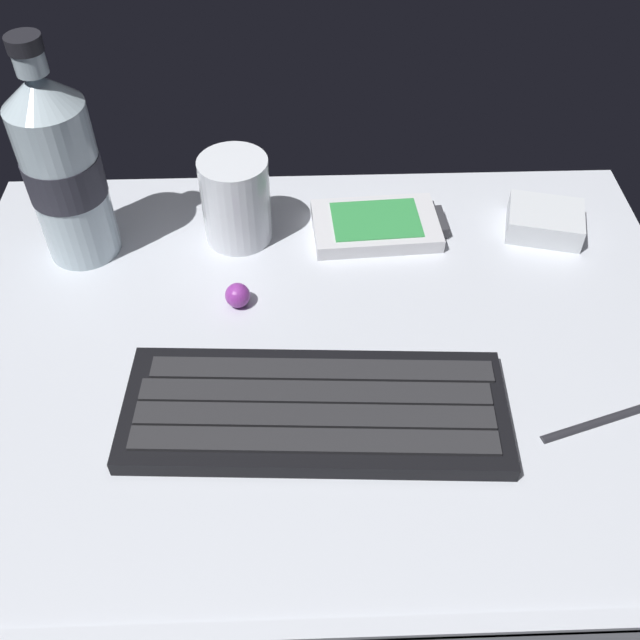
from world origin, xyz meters
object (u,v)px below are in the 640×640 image
object	(u,v)px
handheld_device	(377,225)
keyboard	(315,410)
juice_cup	(236,203)
water_bottle	(62,169)
charger_block	(545,221)
stylus_pen	(598,420)
trackball_mouse	(238,295)

from	to	relation	value
handheld_device	keyboard	bearing A→B (deg)	-106.91
juice_cup	water_bottle	distance (cm)	15.40
charger_block	stylus_pen	world-z (taller)	charger_block
handheld_device	juice_cup	size ratio (longest dim) A/B	1.54
keyboard	water_bottle	xyz separation A→B (cm)	(-21.16, 20.30, 8.20)
juice_cup	trackball_mouse	distance (cm)	9.84
juice_cup	stylus_pen	size ratio (longest dim) A/B	0.89
handheld_device	water_bottle	world-z (taller)	water_bottle
keyboard	handheld_device	world-z (taller)	keyboard
charger_block	water_bottle	bearing A→B (deg)	-178.54
trackball_mouse	keyboard	bearing A→B (deg)	-62.53
handheld_device	trackball_mouse	distance (cm)	16.19
trackball_mouse	juice_cup	bearing A→B (deg)	91.90
trackball_mouse	stylus_pen	world-z (taller)	trackball_mouse
keyboard	water_bottle	size ratio (longest dim) A/B	1.42
handheld_device	charger_block	size ratio (longest dim) A/B	1.87
handheld_device	stylus_pen	distance (cm)	27.51
juice_cup	trackball_mouse	size ratio (longest dim) A/B	3.86
keyboard	stylus_pen	world-z (taller)	keyboard
juice_cup	water_bottle	world-z (taller)	water_bottle
keyboard	water_bottle	world-z (taller)	water_bottle
water_bottle	stylus_pen	distance (cm)	48.49
keyboard	stylus_pen	distance (cm)	21.40
handheld_device	water_bottle	size ratio (longest dim) A/B	0.63
water_bottle	charger_block	bearing A→B (deg)	1.46
keyboard	handheld_device	size ratio (longest dim) A/B	2.25
charger_block	trackball_mouse	distance (cm)	30.56
keyboard	water_bottle	distance (cm)	30.44
handheld_device	stylus_pen	xyz separation A→B (cm)	(14.70, -23.25, -0.38)
juice_cup	charger_block	bearing A→B (deg)	-0.53
water_bottle	trackball_mouse	xyz separation A→B (cm)	(14.78, -8.03, -7.91)
handheld_device	juice_cup	distance (cm)	13.72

